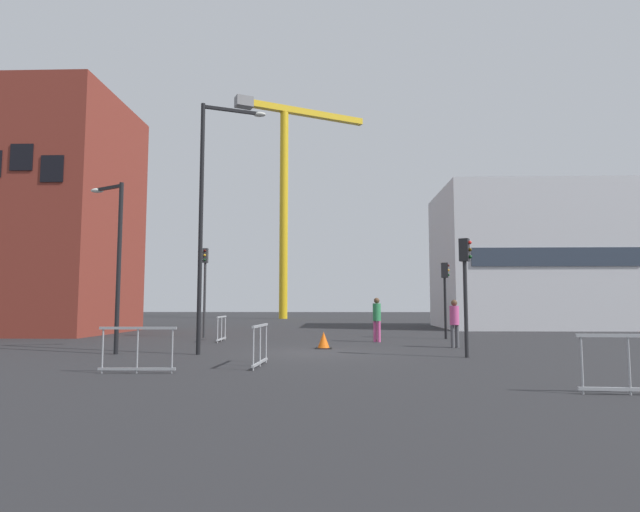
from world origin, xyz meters
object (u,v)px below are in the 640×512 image
construction_crane (286,178)px  streetlamp_tall (209,205)px  traffic_cone_by_barrier (324,341)px  streetlamp_short (115,250)px  traffic_light_verge (465,276)px  pedestrian_waiting (377,316)px  traffic_light_island (205,278)px  pedestrian_walking (454,320)px  traffic_light_corner (445,287)px

construction_crane → streetlamp_tall: bearing=-88.1°
traffic_cone_by_barrier → streetlamp_short: bearing=-162.1°
construction_crane → traffic_light_verge: size_ratio=6.48×
streetlamp_short → traffic_light_verge: 11.30m
pedestrian_waiting → traffic_cone_by_barrier: (-2.18, -3.29, -0.82)m
streetlamp_tall → traffic_light_island: 8.72m
pedestrian_waiting → traffic_cone_by_barrier: 4.03m
pedestrian_walking → traffic_cone_by_barrier: pedestrian_walking is taller
traffic_light_island → pedestrian_walking: traffic_light_island is taller
traffic_light_island → pedestrian_waiting: size_ratio=2.30×
traffic_cone_by_barrier → pedestrian_waiting: bearing=56.4°
traffic_light_island → traffic_light_verge: bearing=-40.9°
construction_crane → traffic_cone_by_barrier: bearing=-82.2°
streetlamp_short → traffic_cone_by_barrier: (6.82, 2.21, -3.10)m
construction_crane → pedestrian_waiting: bearing=-77.8°
traffic_light_corner → traffic_cone_by_barrier: 7.92m
traffic_light_verge → pedestrian_walking: traffic_light_verge is taller
traffic_light_corner → traffic_light_verge: 8.36m
streetlamp_short → traffic_light_corner: 14.46m
construction_crane → traffic_light_corner: (10.48, -31.09, -12.81)m
traffic_light_verge → pedestrian_waiting: traffic_light_verge is taller
construction_crane → traffic_cone_by_barrier: 39.64m
streetlamp_short → traffic_light_verge: (11.23, -0.79, -0.93)m
streetlamp_short → traffic_cone_by_barrier: bearing=17.9°
streetlamp_tall → pedestrian_walking: 9.77m
pedestrian_waiting → traffic_light_corner: bearing=31.2°
traffic_light_island → pedestrian_walking: 12.17m
construction_crane → streetlamp_short: 40.41m
traffic_light_island → traffic_light_verge: size_ratio=1.19×
traffic_light_island → traffic_cone_by_barrier: (5.89, -5.94, -2.58)m
pedestrian_waiting → streetlamp_short: bearing=-148.6°
streetlamp_short → traffic_light_verge: streetlamp_short is taller
construction_crane → pedestrian_waiting: size_ratio=12.56×
streetlamp_short → pedestrian_waiting: (9.00, 5.49, -2.28)m
construction_crane → pedestrian_walking: bearing=-74.7°
construction_crane → traffic_light_verge: (9.40, -39.39, -12.75)m
streetlamp_tall → traffic_light_corner: bearing=39.4°
streetlamp_short → traffic_light_corner: size_ratio=1.60×
streetlamp_short → pedestrian_walking: bearing=13.1°
streetlamp_tall → pedestrian_walking: (8.55, 2.76, -3.84)m
streetlamp_short → pedestrian_walking: size_ratio=3.19×
pedestrian_walking → construction_crane: bearing=105.3°
construction_crane → streetlamp_short: (-1.84, -38.60, -11.82)m
streetlamp_tall → traffic_light_island: size_ratio=1.93×
streetlamp_tall → streetlamp_short: 3.44m
construction_crane → traffic_cone_by_barrier: construction_crane is taller
streetlamp_tall → pedestrian_walking: streetlamp_tall is taller
pedestrian_waiting → traffic_cone_by_barrier: size_ratio=3.12×
construction_crane → traffic_light_island: construction_crane is taller
streetlamp_tall → construction_crane: bearing=91.9°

